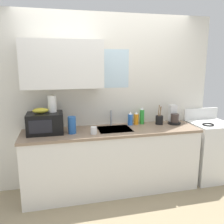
{
  "coord_description": "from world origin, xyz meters",
  "views": [
    {
      "loc": [
        -0.73,
        -3.07,
        1.82
      ],
      "look_at": [
        0.0,
        0.0,
        1.15
      ],
      "focal_mm": 37.83,
      "sensor_mm": 36.0,
      "label": 1
    }
  ],
  "objects_px": {
    "coffee_maker": "(174,117)",
    "paper_towel_roll": "(52,104)",
    "dish_soap_bottle_blue": "(130,119)",
    "dish_soap_bottle_orange": "(136,119)",
    "microwave": "(45,123)",
    "cereal_canister": "(72,125)",
    "utensil_crock": "(159,120)",
    "dish_soap_bottle_green": "(142,116)",
    "mug_white": "(94,130)",
    "banana_bunch": "(40,111)",
    "stove_range": "(208,150)"
  },
  "relations": [
    {
      "from": "coffee_maker",
      "to": "paper_towel_roll",
      "type": "bearing_deg",
      "value": -179.73
    },
    {
      "from": "coffee_maker",
      "to": "dish_soap_bottle_blue",
      "type": "relative_size",
      "value": 1.41
    },
    {
      "from": "dish_soap_bottle_orange",
      "to": "microwave",
      "type": "bearing_deg",
      "value": -173.97
    },
    {
      "from": "paper_towel_roll",
      "to": "cereal_canister",
      "type": "height_order",
      "value": "paper_towel_roll"
    },
    {
      "from": "coffee_maker",
      "to": "dish_soap_bottle_orange",
      "type": "height_order",
      "value": "coffee_maker"
    },
    {
      "from": "dish_soap_bottle_orange",
      "to": "paper_towel_roll",
      "type": "bearing_deg",
      "value": -175.9
    },
    {
      "from": "microwave",
      "to": "coffee_maker",
      "type": "height_order",
      "value": "coffee_maker"
    },
    {
      "from": "dish_soap_bottle_blue",
      "to": "utensil_crock",
      "type": "distance_m",
      "value": 0.44
    },
    {
      "from": "dish_soap_bottle_blue",
      "to": "utensil_crock",
      "type": "bearing_deg",
      "value": -7.78
    },
    {
      "from": "microwave",
      "to": "dish_soap_bottle_green",
      "type": "xyz_separation_m",
      "value": [
        1.4,
        0.15,
        -0.02
      ]
    },
    {
      "from": "paper_towel_roll",
      "to": "cereal_canister",
      "type": "distance_m",
      "value": 0.39
    },
    {
      "from": "coffee_maker",
      "to": "mug_white",
      "type": "xyz_separation_m",
      "value": [
        -1.27,
        -0.25,
        -0.06
      ]
    },
    {
      "from": "dish_soap_bottle_green",
      "to": "microwave",
      "type": "bearing_deg",
      "value": -173.77
    },
    {
      "from": "banana_bunch",
      "to": "mug_white",
      "type": "relative_size",
      "value": 2.11
    },
    {
      "from": "cereal_canister",
      "to": "utensil_crock",
      "type": "height_order",
      "value": "utensil_crock"
    },
    {
      "from": "dish_soap_bottle_blue",
      "to": "dish_soap_bottle_orange",
      "type": "height_order",
      "value": "dish_soap_bottle_blue"
    },
    {
      "from": "stove_range",
      "to": "cereal_canister",
      "type": "distance_m",
      "value": 2.19
    },
    {
      "from": "dish_soap_bottle_green",
      "to": "mug_white",
      "type": "xyz_separation_m",
      "value": [
        -0.79,
        -0.34,
        -0.07
      ]
    },
    {
      "from": "dish_soap_bottle_blue",
      "to": "dish_soap_bottle_green",
      "type": "height_order",
      "value": "dish_soap_bottle_green"
    },
    {
      "from": "banana_bunch",
      "to": "dish_soap_bottle_blue",
      "type": "xyz_separation_m",
      "value": [
        1.26,
        0.13,
        -0.21
      ]
    },
    {
      "from": "banana_bunch",
      "to": "paper_towel_roll",
      "type": "xyz_separation_m",
      "value": [
        0.15,
        0.05,
        0.08
      ]
    },
    {
      "from": "microwave",
      "to": "paper_towel_roll",
      "type": "bearing_deg",
      "value": 27.17
    },
    {
      "from": "microwave",
      "to": "dish_soap_bottle_blue",
      "type": "xyz_separation_m",
      "value": [
        1.21,
        0.13,
        -0.04
      ]
    },
    {
      "from": "banana_bunch",
      "to": "utensil_crock",
      "type": "distance_m",
      "value": 1.72
    },
    {
      "from": "microwave",
      "to": "stove_range",
      "type": "bearing_deg",
      "value": -1.05
    },
    {
      "from": "stove_range",
      "to": "dish_soap_bottle_green",
      "type": "distance_m",
      "value": 1.21
    },
    {
      "from": "banana_bunch",
      "to": "mug_white",
      "type": "height_order",
      "value": "banana_bunch"
    },
    {
      "from": "dish_soap_bottle_blue",
      "to": "paper_towel_roll",
      "type": "bearing_deg",
      "value": -175.9
    },
    {
      "from": "dish_soap_bottle_blue",
      "to": "dish_soap_bottle_orange",
      "type": "distance_m",
      "value": 0.1
    },
    {
      "from": "banana_bunch",
      "to": "dish_soap_bottle_green",
      "type": "xyz_separation_m",
      "value": [
        1.45,
        0.15,
        -0.19
      ]
    },
    {
      "from": "banana_bunch",
      "to": "dish_soap_bottle_orange",
      "type": "bearing_deg",
      "value": 5.75
    },
    {
      "from": "dish_soap_bottle_green",
      "to": "mug_white",
      "type": "distance_m",
      "value": 0.87
    },
    {
      "from": "dish_soap_bottle_blue",
      "to": "mug_white",
      "type": "relative_size",
      "value": 2.1
    },
    {
      "from": "coffee_maker",
      "to": "dish_soap_bottle_green",
      "type": "height_order",
      "value": "coffee_maker"
    },
    {
      "from": "paper_towel_roll",
      "to": "dish_soap_bottle_blue",
      "type": "distance_m",
      "value": 1.15
    },
    {
      "from": "cereal_canister",
      "to": "coffee_maker",
      "type": "bearing_deg",
      "value": 5.87
    },
    {
      "from": "dish_soap_bottle_green",
      "to": "utensil_crock",
      "type": "xyz_separation_m",
      "value": [
        0.25,
        -0.08,
        -0.05
      ]
    },
    {
      "from": "paper_towel_roll",
      "to": "dish_soap_bottle_blue",
      "type": "relative_size",
      "value": 1.1
    },
    {
      "from": "banana_bunch",
      "to": "stove_range",
      "type": "bearing_deg",
      "value": -1.06
    },
    {
      "from": "utensil_crock",
      "to": "coffee_maker",
      "type": "bearing_deg",
      "value": -2.85
    },
    {
      "from": "dish_soap_bottle_blue",
      "to": "cereal_canister",
      "type": "bearing_deg",
      "value": -165.25
    },
    {
      "from": "coffee_maker",
      "to": "dish_soap_bottle_green",
      "type": "relative_size",
      "value": 1.1
    },
    {
      "from": "stove_range",
      "to": "paper_towel_roll",
      "type": "distance_m",
      "value": 2.5
    },
    {
      "from": "coffee_maker",
      "to": "dish_soap_bottle_orange",
      "type": "xyz_separation_m",
      "value": [
        -0.57,
        0.08,
        -0.01
      ]
    },
    {
      "from": "dish_soap_bottle_orange",
      "to": "cereal_canister",
      "type": "height_order",
      "value": "cereal_canister"
    },
    {
      "from": "banana_bunch",
      "to": "utensil_crock",
      "type": "relative_size",
      "value": 0.67
    },
    {
      "from": "banana_bunch",
      "to": "dish_soap_bottle_blue",
      "type": "height_order",
      "value": "banana_bunch"
    },
    {
      "from": "paper_towel_roll",
      "to": "stove_range",
      "type": "bearing_deg",
      "value": -2.34
    },
    {
      "from": "dish_soap_bottle_green",
      "to": "mug_white",
      "type": "height_order",
      "value": "dish_soap_bottle_green"
    },
    {
      "from": "dish_soap_bottle_green",
      "to": "cereal_canister",
      "type": "relative_size",
      "value": 1.13
    }
  ]
}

